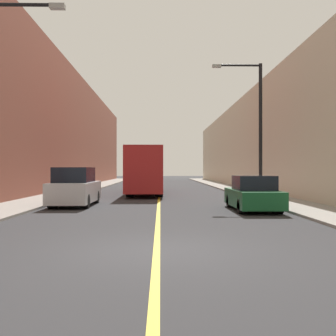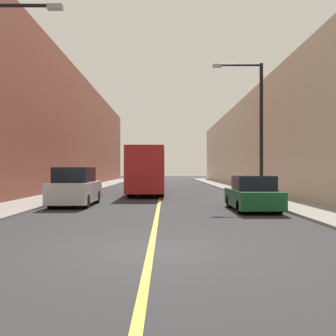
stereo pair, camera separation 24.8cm
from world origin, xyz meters
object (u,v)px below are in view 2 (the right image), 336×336
object	(u,v)px
bus	(148,170)
car_right_near	(253,195)
parked_suv_left	(75,188)
street_lamp_right	(257,122)

from	to	relation	value
bus	car_right_near	xyz separation A→B (m)	(5.23, -12.67, -1.11)
bus	car_right_near	size ratio (longest dim) A/B	2.89
parked_suv_left	street_lamp_right	xyz separation A→B (m)	(9.85, 2.39, 3.69)
parked_suv_left	street_lamp_right	bearing A→B (deg)	13.63
parked_suv_left	car_right_near	xyz separation A→B (m)	(8.52, -2.46, -0.20)
parked_suv_left	car_right_near	size ratio (longest dim) A/B	1.08
parked_suv_left	car_right_near	bearing A→B (deg)	-16.13
parked_suv_left	street_lamp_right	size ratio (longest dim) A/B	0.60
car_right_near	street_lamp_right	distance (m)	6.36
street_lamp_right	bus	bearing A→B (deg)	130.01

